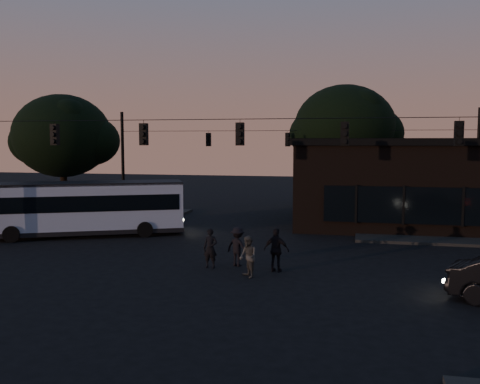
% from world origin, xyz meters
% --- Properties ---
extents(ground, '(120.00, 120.00, 0.00)m').
position_xyz_m(ground, '(0.00, 0.00, 0.00)').
color(ground, black).
rests_on(ground, ground).
extents(sidewalk_far_right, '(14.00, 10.00, 0.15)m').
position_xyz_m(sidewalk_far_right, '(12.00, 14.00, 0.07)').
color(sidewalk_far_right, black).
rests_on(sidewalk_far_right, ground).
extents(sidewalk_far_left, '(14.00, 10.00, 0.15)m').
position_xyz_m(sidewalk_far_left, '(-14.00, 14.00, 0.07)').
color(sidewalk_far_left, black).
rests_on(sidewalk_far_left, ground).
extents(building, '(15.40, 10.41, 5.40)m').
position_xyz_m(building, '(9.00, 15.97, 2.71)').
color(building, black).
rests_on(building, ground).
extents(tree_behind, '(7.60, 7.60, 9.43)m').
position_xyz_m(tree_behind, '(4.00, 22.00, 6.19)').
color(tree_behind, black).
rests_on(tree_behind, ground).
extents(tree_left, '(6.40, 6.40, 8.30)m').
position_xyz_m(tree_left, '(-14.00, 13.00, 5.57)').
color(tree_left, black).
rests_on(tree_left, ground).
extents(signal_rig_near, '(26.24, 0.30, 7.50)m').
position_xyz_m(signal_rig_near, '(0.00, 4.00, 4.45)').
color(signal_rig_near, black).
rests_on(signal_rig_near, ground).
extents(signal_rig_far, '(26.24, 0.30, 7.50)m').
position_xyz_m(signal_rig_far, '(0.00, 20.00, 4.20)').
color(signal_rig_far, black).
rests_on(signal_rig_far, ground).
extents(bus, '(10.67, 6.70, 2.99)m').
position_xyz_m(bus, '(-9.59, 7.82, 1.68)').
color(bus, '#97A3C1').
rests_on(bus, ground).
extents(pedestrian_a, '(0.63, 0.44, 1.65)m').
position_xyz_m(pedestrian_a, '(-0.83, 2.06, 0.83)').
color(pedestrian_a, black).
rests_on(pedestrian_a, ground).
extents(pedestrian_b, '(0.95, 0.99, 1.61)m').
position_xyz_m(pedestrian_b, '(1.01, 0.88, 0.81)').
color(pedestrian_b, '#3B3935').
rests_on(pedestrian_b, ground).
extents(pedestrian_c, '(1.10, 0.61, 1.78)m').
position_xyz_m(pedestrian_c, '(1.95, 1.98, 0.89)').
color(pedestrian_c, black).
rests_on(pedestrian_c, ground).
extents(pedestrian_d, '(1.22, 0.98, 1.65)m').
position_xyz_m(pedestrian_d, '(0.20, 2.65, 0.83)').
color(pedestrian_d, black).
rests_on(pedestrian_d, ground).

